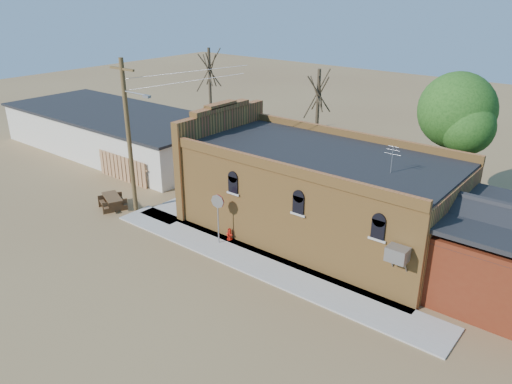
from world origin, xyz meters
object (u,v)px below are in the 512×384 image
Objects in this scene: trash_barrel at (203,201)px; stop_sign at (218,206)px; brick_bar at (314,192)px; utility_pole at (129,134)px; fire_hydrant at (229,234)px; picnic_table at (112,200)px.

stop_sign is at bearing -35.52° from trash_barrel.
brick_bar is 7.35m from trash_barrel.
fire_hydrant is at bearing 4.89° from utility_pole.
utility_pole is 3.30× the size of stop_sign.
picnic_table is at bearing -140.29° from trash_barrel.
picnic_table is (-8.32, -1.30, 0.11)m from fire_hydrant.
picnic_table is (-4.20, -3.49, 0.07)m from trash_barrel.
brick_bar is at bearing 46.86° from picnic_table.
brick_bar is at bearing 48.46° from fire_hydrant.
brick_bar reaches higher than trash_barrel.
stop_sign reaches higher than trash_barrel.
picnic_table is at bearing -175.37° from fire_hydrant.
trash_barrel reaches higher than picnic_table.
picnic_table is (-8.11, -0.70, -1.66)m from stop_sign.
brick_bar is 6.01× the size of stop_sign.
brick_bar is 22.21× the size of trash_barrel.
trash_barrel is at bearing 147.79° from fire_hydrant.
fire_hydrant is (-2.82, -3.70, -1.94)m from brick_bar.
utility_pole is 7.23m from stop_sign.
utility_pole is 13.70× the size of fire_hydrant.
brick_bar reaches higher than fire_hydrant.
brick_bar is 5.04m from fire_hydrant.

